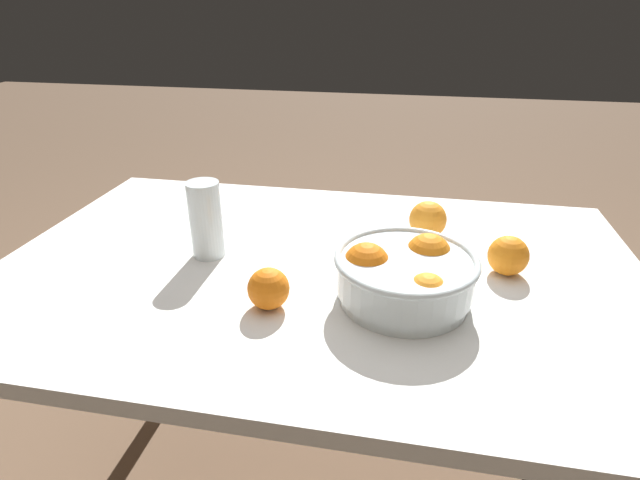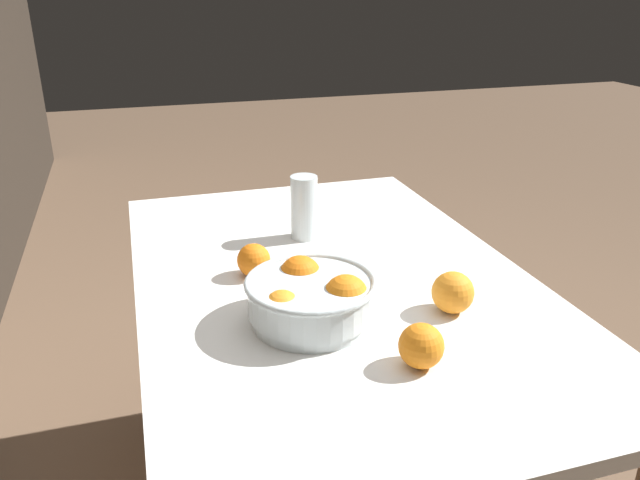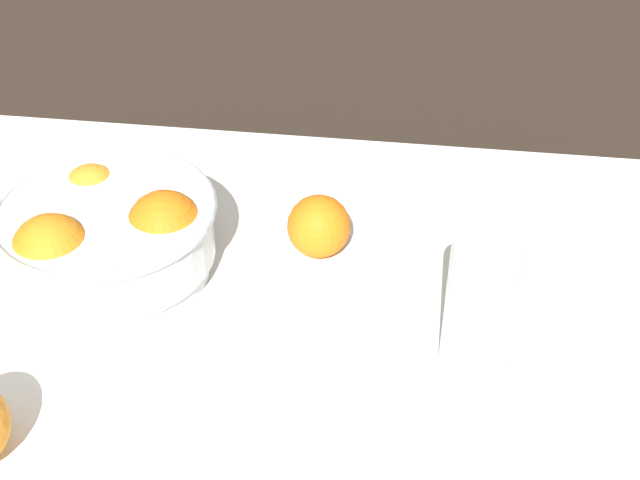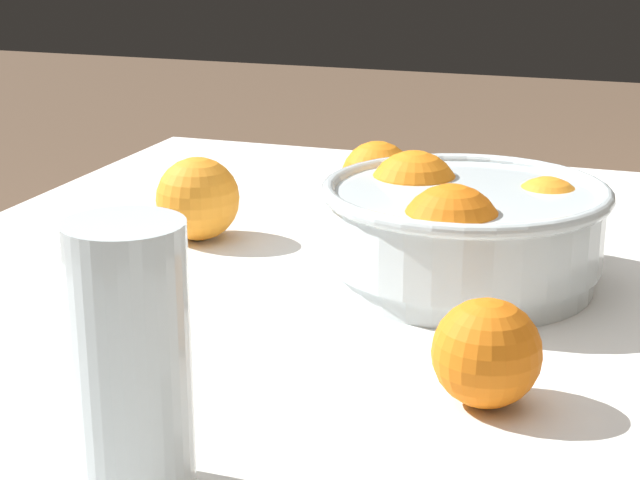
{
  "view_description": "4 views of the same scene",
  "coord_description": "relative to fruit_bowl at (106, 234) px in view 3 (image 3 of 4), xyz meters",
  "views": [
    {
      "loc": [
        -0.16,
        0.83,
        1.2
      ],
      "look_at": [
        -0.01,
        0.01,
        0.79
      ],
      "focal_mm": 28.0,
      "sensor_mm": 36.0,
      "label": 1
    },
    {
      "loc": [
        -1.12,
        0.37,
        1.31
      ],
      "look_at": [
        0.0,
        0.03,
        0.81
      ],
      "focal_mm": 35.0,
      "sensor_mm": 36.0,
      "label": 2
    },
    {
      "loc": [
        0.16,
        -0.62,
        1.35
      ],
      "look_at": [
        0.06,
        0.09,
        0.8
      ],
      "focal_mm": 50.0,
      "sensor_mm": 36.0,
      "label": 3
    },
    {
      "loc": [
        0.67,
        0.26,
        1.03
      ],
      "look_at": [
        -0.01,
        0.03,
        0.81
      ],
      "focal_mm": 60.0,
      "sensor_mm": 36.0,
      "label": 4
    }
  ],
  "objects": [
    {
      "name": "fruit_bowl",
      "position": [
        0.0,
        0.0,
        0.0
      ],
      "size": [
        0.24,
        0.24,
        0.1
      ],
      "color": "silver",
      "rests_on": "dining_table"
    },
    {
      "name": "orange_loose_front",
      "position": [
        0.22,
        0.06,
        -0.01
      ],
      "size": [
        0.07,
        0.07,
        0.07
      ],
      "primitive_type": "sphere",
      "color": "orange",
      "rests_on": "dining_table"
    },
    {
      "name": "juice_glass",
      "position": [
        0.39,
        -0.09,
        0.02
      ],
      "size": [
        0.06,
        0.06,
        0.15
      ],
      "color": "#F4A314",
      "rests_on": "dining_table"
    },
    {
      "name": "dining_table",
      "position": [
        0.17,
        -0.09,
        -0.13
      ],
      "size": [
        1.24,
        0.81,
        0.73
      ],
      "color": "white",
      "rests_on": "ground_plane"
    }
  ]
}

